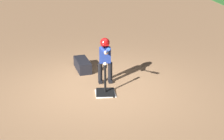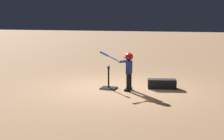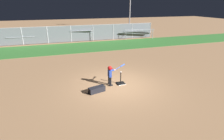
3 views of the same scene
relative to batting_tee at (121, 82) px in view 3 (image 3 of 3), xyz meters
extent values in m
plane|color=#99704C|center=(-0.24, -0.15, -0.09)|extent=(90.00, 90.00, 0.00)
cube|color=#33702D|center=(-0.24, 9.43, -0.08)|extent=(56.00, 4.61, 0.02)
cylinder|color=#9E9EA3|center=(-6.66, 12.43, 0.86)|extent=(0.08, 0.08, 1.89)
cylinder|color=#9E9EA3|center=(-4.09, 12.43, 0.86)|extent=(0.08, 0.08, 1.89)
cylinder|color=#9E9EA3|center=(-1.52, 12.43, 0.86)|extent=(0.08, 0.08, 1.89)
cylinder|color=#9E9EA3|center=(1.05, 12.43, 0.86)|extent=(0.08, 0.08, 1.89)
cylinder|color=#9E9EA3|center=(3.62, 12.43, 0.86)|extent=(0.08, 0.08, 1.89)
cylinder|color=#9E9EA3|center=(6.19, 12.43, 0.86)|extent=(0.08, 0.08, 1.89)
cylinder|color=#9E9EA3|center=(8.76, 12.43, 0.86)|extent=(0.08, 0.08, 1.89)
cube|color=#565B60|center=(-0.24, 12.43, 0.86)|extent=(17.98, 0.02, 1.81)
cylinder|color=#9E9EA3|center=(-0.24, 12.43, 1.76)|extent=(17.98, 0.04, 0.04)
cube|color=white|center=(0.02, 0.00, -0.08)|extent=(0.47, 0.47, 0.02)
cube|color=black|center=(0.00, 0.00, -0.07)|extent=(0.45, 0.41, 0.04)
cylinder|color=black|center=(0.00, 0.00, 0.24)|extent=(0.05, 0.05, 0.58)
cylinder|color=black|center=(0.00, 0.00, 0.56)|extent=(0.08, 0.08, 0.05)
cylinder|color=black|center=(-0.64, 0.14, 0.17)|extent=(0.11, 0.11, 0.50)
cube|color=black|center=(-0.62, 0.14, -0.06)|extent=(0.19, 0.10, 0.06)
cylinder|color=black|center=(-0.63, -0.10, 0.17)|extent=(0.11, 0.11, 0.50)
cube|color=black|center=(-0.61, -0.10, -0.06)|extent=(0.19, 0.10, 0.06)
cube|color=navy|center=(-0.63, 0.02, 0.60)|extent=(0.16, 0.27, 0.37)
sphere|color=tan|center=(-0.63, 0.02, 0.90)|extent=(0.19, 0.19, 0.19)
sphere|color=maroon|center=(-0.63, 0.02, 0.91)|extent=(0.22, 0.22, 0.22)
cube|color=maroon|center=(-0.54, 0.02, 0.88)|extent=(0.12, 0.17, 0.01)
cylinder|color=navy|center=(-0.50, 0.07, 0.77)|extent=(0.31, 0.14, 0.11)
cylinder|color=navy|center=(-0.49, -0.02, 0.77)|extent=(0.31, 0.18, 0.11)
sphere|color=tan|center=(-0.36, 0.03, 0.76)|extent=(0.10, 0.10, 0.10)
cylinder|color=blue|center=(-0.07, 0.05, 0.89)|extent=(0.59, 0.07, 0.29)
cylinder|color=blue|center=(0.11, 0.07, 0.97)|extent=(0.27, 0.08, 0.17)
cylinder|color=black|center=(-0.37, 0.03, 0.75)|extent=(0.04, 0.05, 0.05)
sphere|color=white|center=(0.00, 0.00, 0.62)|extent=(0.07, 0.07, 0.07)
cube|color=#93969E|center=(-6.83, 13.71, 0.19)|extent=(2.83, 0.25, 0.04)
cube|color=#93969E|center=(-6.83, 13.96, -0.05)|extent=(2.83, 0.31, 0.04)
cube|color=#93969E|center=(-6.82, 13.09, 0.48)|extent=(2.83, 0.25, 0.04)
cube|color=#93969E|center=(-6.82, 13.34, 0.23)|extent=(2.83, 0.31, 0.04)
cube|color=#93969E|center=(-6.81, 12.47, 0.76)|extent=(2.83, 0.25, 0.04)
cube|color=#93969E|center=(-6.82, 12.71, 0.52)|extent=(2.83, 0.31, 0.04)
cylinder|color=#93969E|center=(-5.53, 13.97, 0.06)|extent=(0.06, 0.06, 0.30)
cylinder|color=#93969E|center=(-5.51, 12.48, 0.35)|extent=(0.06, 0.06, 0.86)
cylinder|color=#93969E|center=(-5.52, 13.23, 0.50)|extent=(0.06, 1.51, 0.61)
cylinder|color=#93969E|center=(-8.13, 13.95, 0.06)|extent=(0.06, 0.06, 0.30)
cylinder|color=#93969E|center=(-8.11, 12.45, 0.35)|extent=(0.06, 0.06, 0.86)
cylinder|color=#93969E|center=(-8.12, 13.20, 0.50)|extent=(0.06, 1.51, 0.61)
cube|color=#93969E|center=(-0.19, 14.32, 0.22)|extent=(2.62, 0.44, 0.04)
cube|color=#93969E|center=(-0.16, 14.58, -0.05)|extent=(2.63, 0.50, 0.04)
cube|color=#93969E|center=(-0.24, 13.66, 0.53)|extent=(2.62, 0.44, 0.04)
cube|color=#93969E|center=(-0.22, 13.92, 0.26)|extent=(2.63, 0.50, 0.04)
cube|color=#93969E|center=(-0.30, 13.00, 0.84)|extent=(2.62, 0.44, 0.04)
cube|color=#93969E|center=(-0.28, 13.26, 0.57)|extent=(2.63, 0.50, 0.04)
cube|color=#93969E|center=(-0.36, 12.34, 1.15)|extent=(2.62, 0.44, 0.04)
cube|color=#93969E|center=(-0.33, 12.61, 0.88)|extent=(2.63, 0.50, 0.04)
cylinder|color=#93969E|center=(1.03, 14.48, 0.08)|extent=(0.06, 0.06, 0.33)
cylinder|color=#93969E|center=(0.84, 12.24, 0.54)|extent=(0.06, 0.06, 1.25)
cylinder|color=#93969E|center=(0.94, 13.36, 0.70)|extent=(0.24, 2.26, 0.97)
cylinder|color=#93969E|center=(-1.36, 14.68, 0.08)|extent=(0.06, 0.06, 0.33)
cylinder|color=#93969E|center=(-1.55, 12.44, 0.54)|extent=(0.06, 0.06, 1.25)
cylinder|color=#93969E|center=(-1.46, 13.56, 0.70)|extent=(0.24, 2.26, 0.97)
cube|color=#93969E|center=(7.00, 13.60, 0.21)|extent=(3.84, 0.61, 0.04)
cube|color=#93969E|center=(7.03, 13.87, -0.05)|extent=(3.85, 0.67, 0.04)
cube|color=#93969E|center=(6.93, 12.92, 0.51)|extent=(3.84, 0.61, 0.04)
cube|color=#93969E|center=(6.96, 13.19, 0.25)|extent=(3.85, 0.67, 0.04)
cube|color=#93969E|center=(6.86, 12.24, 0.81)|extent=(3.84, 0.61, 0.04)
cube|color=#93969E|center=(6.89, 12.51, 0.55)|extent=(3.85, 0.67, 0.04)
cube|color=#93969E|center=(6.79, 11.56, 1.11)|extent=(3.84, 0.61, 0.04)
cube|color=#93969E|center=(6.82, 11.83, 0.85)|extent=(3.85, 0.67, 0.04)
cylinder|color=#93969E|center=(8.78, 13.69, 0.07)|extent=(0.06, 0.06, 0.32)
cylinder|color=#93969E|center=(8.55, 11.38, 0.52)|extent=(0.06, 0.06, 1.21)
cylinder|color=#93969E|center=(8.66, 12.54, 0.68)|extent=(0.28, 2.33, 0.94)
cylinder|color=#93969E|center=(5.27, 14.05, 0.07)|extent=(0.06, 0.06, 0.32)
cylinder|color=#93969E|center=(5.03, 11.74, 0.52)|extent=(0.06, 0.06, 1.21)
cylinder|color=#93969E|center=(5.15, 12.90, 0.68)|extent=(0.28, 2.33, 0.94)
cube|color=black|center=(-1.50, -0.57, 0.05)|extent=(0.89, 0.52, 0.28)
cylinder|color=slate|center=(9.31, 20.77, 4.65)|extent=(0.20, 0.20, 9.48)
camera|label=1|loc=(6.31, -0.15, 2.92)|focal=50.00mm
camera|label=2|loc=(-3.01, 8.60, 1.96)|focal=50.00mm
camera|label=3|loc=(-3.17, -8.34, 4.13)|focal=28.00mm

